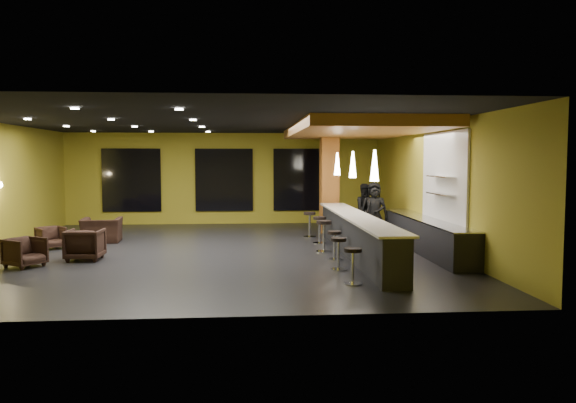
{
  "coord_description": "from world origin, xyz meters",
  "views": [
    {
      "loc": [
        0.77,
        -15.25,
        2.49
      ],
      "look_at": [
        2.0,
        0.5,
        1.3
      ],
      "focal_mm": 35.0,
      "sensor_mm": 36.0,
      "label": 1
    }
  ],
  "objects": [
    {
      "name": "floor",
      "position": [
        0.0,
        0.0,
        -0.05
      ],
      "size": [
        12.0,
        13.0,
        0.1
      ],
      "primitive_type": "cube",
      "color": "black",
      "rests_on": "ground"
    },
    {
      "name": "bar_stool_1",
      "position": [
        2.87,
        -2.89,
        0.47
      ],
      "size": [
        0.37,
        0.37,
        0.73
      ],
      "rotation": [
        0.0,
        0.0,
        -0.28
      ],
      "color": "silver",
      "rests_on": "floor"
    },
    {
      "name": "wall_shelf_lower",
      "position": [
        5.82,
        -1.2,
        1.6
      ],
      "size": [
        0.3,
        1.5,
        0.03
      ],
      "primitive_type": "cube",
      "color": "silver",
      "rests_on": "wall_right"
    },
    {
      "name": "tile_backsplash",
      "position": [
        5.96,
        -1.0,
        2.0
      ],
      "size": [
        0.06,
        3.2,
        2.4
      ],
      "primitive_type": "cube",
      "color": "white",
      "rests_on": "wall_right"
    },
    {
      "name": "bar_top",
      "position": [
        3.65,
        -1.0,
        1.02
      ],
      "size": [
        0.78,
        8.1,
        0.05
      ],
      "primitive_type": "cube",
      "color": "white",
      "rests_on": "bar_counter"
    },
    {
      "name": "pendant_2",
      "position": [
        3.65,
        2.0,
        2.35
      ],
      "size": [
        0.2,
        0.2,
        0.7
      ],
      "primitive_type": "cone",
      "color": "white",
      "rests_on": "wood_soffit"
    },
    {
      "name": "bar_stool_2",
      "position": [
        2.99,
        -1.6,
        0.46
      ],
      "size": [
        0.36,
        0.36,
        0.72
      ],
      "rotation": [
        0.0,
        0.0,
        0.07
      ],
      "color": "silver",
      "rests_on": "floor"
    },
    {
      "name": "prep_top",
      "position": [
        5.65,
        -0.5,
        0.89
      ],
      "size": [
        0.72,
        6.0,
        0.03
      ],
      "primitive_type": "cube",
      "color": "silver",
      "rests_on": "prep_counter"
    },
    {
      "name": "wood_soffit",
      "position": [
        4.0,
        1.0,
        3.36
      ],
      "size": [
        3.6,
        8.0,
        0.28
      ],
      "primitive_type": "cube",
      "color": "#B37334",
      "rests_on": "ceiling"
    },
    {
      "name": "armchair_d",
      "position": [
        -3.51,
        1.87,
        0.36
      ],
      "size": [
        1.18,
        1.05,
        0.73
      ],
      "primitive_type": "imported",
      "rotation": [
        0.0,
        0.0,
        3.2
      ],
      "color": "black",
      "rests_on": "floor"
    },
    {
      "name": "armchair_a",
      "position": [
        -4.3,
        -1.99,
        0.34
      ],
      "size": [
        1.04,
        1.03,
        0.69
      ],
      "primitive_type": "imported",
      "rotation": [
        0.0,
        0.0,
        0.99
      ],
      "color": "black",
      "rests_on": "floor"
    },
    {
      "name": "wall_front",
      "position": [
        0.0,
        -6.55,
        1.75
      ],
      "size": [
        12.0,
        0.1,
        3.5
      ],
      "primitive_type": "cube",
      "color": "olive",
      "rests_on": "floor"
    },
    {
      "name": "pendant_1",
      "position": [
        3.65,
        -0.5,
        2.35
      ],
      "size": [
        0.2,
        0.2,
        0.7
      ],
      "primitive_type": "cone",
      "color": "white",
      "rests_on": "wood_soffit"
    },
    {
      "name": "staff_a",
      "position": [
        4.74,
        1.48,
        0.82
      ],
      "size": [
        0.67,
        0.53,
        1.63
      ],
      "primitive_type": "imported",
      "rotation": [
        0.0,
        0.0,
        -0.26
      ],
      "color": "black",
      "rests_on": "floor"
    },
    {
      "name": "armchair_c",
      "position": [
        -4.6,
        0.67,
        0.31
      ],
      "size": [
        0.95,
        0.95,
        0.63
      ],
      "primitive_type": "imported",
      "rotation": [
        0.0,
        0.0,
        0.66
      ],
      "color": "black",
      "rests_on": "floor"
    },
    {
      "name": "ceiling",
      "position": [
        0.0,
        0.0,
        3.55
      ],
      "size": [
        12.0,
        13.0,
        0.1
      ],
      "primitive_type": "cube",
      "color": "black"
    },
    {
      "name": "bar_stool_4",
      "position": [
        2.98,
        1.09,
        0.51
      ],
      "size": [
        0.4,
        0.4,
        0.8
      ],
      "rotation": [
        0.0,
        0.0,
        0.06
      ],
      "color": "silver",
      "rests_on": "floor"
    },
    {
      "name": "bar_stool_3",
      "position": [
        2.89,
        -0.46,
        0.55
      ],
      "size": [
        0.43,
        0.43,
        0.85
      ],
      "rotation": [
        0.0,
        0.0,
        0.42
      ],
      "color": "silver",
      "rests_on": "floor"
    },
    {
      "name": "staff_b",
      "position": [
        4.71,
        2.61,
        0.85
      ],
      "size": [
        0.98,
        0.85,
        1.71
      ],
      "primitive_type": "imported",
      "rotation": [
        0.0,
        0.0,
        0.28
      ],
      "color": "black",
      "rests_on": "floor"
    },
    {
      "name": "window_right",
      "position": [
        3.0,
        6.44,
        1.7
      ],
      "size": [
        2.2,
        0.06,
        2.4
      ],
      "primitive_type": "cube",
      "color": "black",
      "rests_on": "wall_back"
    },
    {
      "name": "window_left",
      "position": [
        -3.5,
        6.44,
        1.7
      ],
      "size": [
        2.2,
        0.06,
        2.4
      ],
      "primitive_type": "cube",
      "color": "black",
      "rests_on": "wall_back"
    },
    {
      "name": "wall_right",
      "position": [
        6.05,
        0.0,
        1.75
      ],
      "size": [
        0.1,
        13.0,
        3.5
      ],
      "primitive_type": "cube",
      "color": "olive",
      "rests_on": "floor"
    },
    {
      "name": "pendant_0",
      "position": [
        3.65,
        -3.0,
        2.35
      ],
      "size": [
        0.2,
        0.2,
        0.7
      ],
      "primitive_type": "cone",
      "color": "white",
      "rests_on": "wood_soffit"
    },
    {
      "name": "wall_shelf_upper",
      "position": [
        5.82,
        -1.2,
        2.05
      ],
      "size": [
        0.3,
        1.5,
        0.03
      ],
      "primitive_type": "cube",
      "color": "silver",
      "rests_on": "wall_right"
    },
    {
      "name": "column",
      "position": [
        3.65,
        3.6,
        1.75
      ],
      "size": [
        0.6,
        0.6,
        3.5
      ],
      "primitive_type": "cube",
      "color": "#945621",
      "rests_on": "floor"
    },
    {
      "name": "bar_stool_5",
      "position": [
        2.85,
        2.46,
        0.52
      ],
      "size": [
        0.41,
        0.41,
        0.81
      ],
      "rotation": [
        0.0,
        0.0,
        0.04
      ],
      "color": "silver",
      "rests_on": "floor"
    },
    {
      "name": "bar_stool_0",
      "position": [
        2.91,
        -4.37,
        0.47
      ],
      "size": [
        0.37,
        0.37,
        0.73
      ],
      "rotation": [
        0.0,
        0.0,
        -0.25
      ],
      "color": "silver",
      "rests_on": "floor"
    },
    {
      "name": "staff_c",
      "position": [
        4.89,
        2.27,
        0.88
      ],
      "size": [
        0.97,
        0.75,
        1.77
      ],
      "primitive_type": "imported",
      "rotation": [
        0.0,
        0.0,
        -0.24
      ],
      "color": "black",
      "rests_on": "floor"
    },
    {
      "name": "armchair_b",
      "position": [
        -3.17,
        -1.16,
        0.39
      ],
      "size": [
        0.85,
        0.88,
        0.78
      ],
      "primitive_type": "imported",
      "rotation": [
        0.0,
        0.0,
        3.11
      ],
      "color": "black",
      "rests_on": "floor"
    },
    {
      "name": "window_center",
      "position": [
        0.0,
        6.44,
        1.7
      ],
      "size": [
        2.2,
        0.06,
        2.4
      ],
      "primitive_type": "cube",
      "color": "black",
      "rests_on": "wall_back"
    },
    {
      "name": "wall_back",
      "position": [
        0.0,
        6.55,
        1.75
      ],
      "size": [
        12.0,
        0.1,
        3.5
      ],
      "primitive_type": "cube",
      "color": "olive",
      "rests_on": "floor"
    },
    {
      "name": "prep_counter",
      "position": [
        5.65,
        -0.5,
        0.43
      ],
      "size": [
        0.7,
        6.0,
        0.86
      ],
      "primitive_type": "cube",
      "color": "black",
      "rests_on": "floor"
    },
    {
      "name": "bar_counter",
      "position": [
        3.65,
        -1.0,
        0.5
      ],
      "size": [
        0.6,
        8.0,
        1.0
      ],
      "primitive_type": "cube",
      "color": "black",
      "rests_on": "floor"
    }
  ]
}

